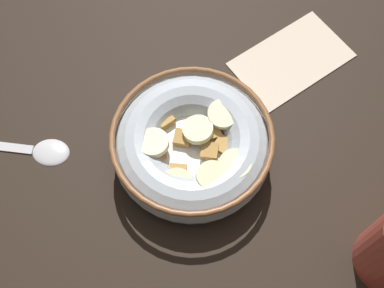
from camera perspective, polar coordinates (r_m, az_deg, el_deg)
The scene contains 4 objects.
ground_plane at distance 55.48cm, azimuth 0.00°, elevation -1.75°, with size 103.14×103.14×2.00cm, color black.
cereal_bowl at distance 52.09cm, azimuth 0.01°, elevation -0.19°, with size 16.56×16.56×5.05cm.
spoon at distance 57.04cm, azimuth -17.21°, elevation -0.60°, with size 11.80×10.10×0.80cm.
folded_napkin at distance 61.60cm, azimuth 11.13°, elevation 9.31°, with size 13.41×8.04×0.30cm, color beige.
Camera 1 is at (-11.53, -18.69, 49.95)cm, focal length 47.47 mm.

